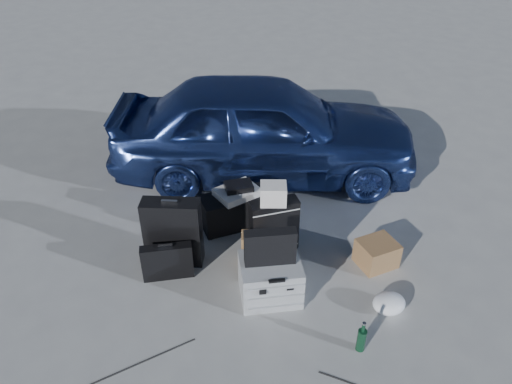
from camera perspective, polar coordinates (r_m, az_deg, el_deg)
ground at (r=4.53m, az=1.21°, el=-12.95°), size 60.00×60.00×0.00m
car at (r=6.01m, az=0.93°, el=7.37°), size 3.84×2.20×1.23m
pelican_case at (r=4.50m, az=1.64°, el=-9.94°), size 0.56×0.47×0.39m
laptop_bag at (r=4.27m, az=1.62°, el=-6.32°), size 0.45×0.15×0.33m
briefcase at (r=4.75m, az=-10.09°, el=-7.86°), size 0.48×0.12×0.37m
suitcase_left at (r=4.80m, az=-9.46°, el=-4.58°), size 0.57×0.33×0.70m
suitcase_right at (r=4.94m, az=2.07°, el=-3.83°), size 0.49×0.21×0.57m
white_carton at (r=4.71m, az=1.99°, el=-0.21°), size 0.28×0.24×0.20m
duffel_bag at (r=5.31m, az=-2.25°, el=-2.06°), size 0.78×0.44×0.37m
flat_box_white at (r=5.19m, az=-2.16°, el=-0.02°), size 0.52×0.46×0.07m
flat_box_black at (r=5.16m, az=-1.99°, el=0.65°), size 0.29×0.21×0.06m
kraft_bag at (r=4.81m, az=-0.03°, el=-6.58°), size 0.30×0.22×0.36m
cardboard_box at (r=4.98m, az=13.64°, el=-6.84°), size 0.40×0.37×0.26m
plastic_bag at (r=4.59m, az=14.96°, el=-12.20°), size 0.33×0.29×0.16m
green_bottle at (r=4.20m, az=12.01°, el=-15.88°), size 0.09×0.09×0.29m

